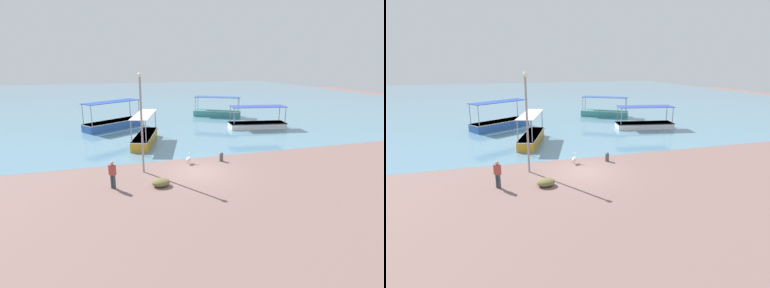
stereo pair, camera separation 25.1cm
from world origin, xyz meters
The scene contains 11 objects.
ground centered at (0.00, 0.00, 0.00)m, with size 120.00×120.00×0.00m, color #7E5F59.
harbor_water centered at (0.00, 48.00, 0.00)m, with size 110.00×90.00×0.00m, color #5B879F.
fishing_boat_outer centered at (-5.08, 16.21, 0.60)m, with size 6.83×5.38×3.06m.
fishing_boat_center centered at (-2.48, 8.63, 0.59)m, with size 3.31×6.44×2.74m.
fishing_boat_near_right centered at (10.77, 11.69, 0.50)m, with size 6.67×3.04×2.51m.
fishing_boat_far_right centered at (9.15, 20.22, 0.58)m, with size 6.47×4.82×2.69m.
pelican centered at (-0.17, 1.86, 0.38)m, with size 0.62×0.68×0.80m.
lamp_post centered at (-3.62, 1.04, 3.71)m, with size 0.28×0.28×6.69m.
mooring_bollard centered at (2.38, 1.72, 0.37)m, with size 0.29×0.29×0.70m.
fisherman_standing centered at (-5.73, -1.20, 0.91)m, with size 0.45×0.43×1.69m.
net_pile centered at (-2.93, -1.69, 0.24)m, with size 1.12×0.95×0.48m, color brown.
Camera 2 is at (-5.67, -18.57, 7.32)m, focal length 28.00 mm.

